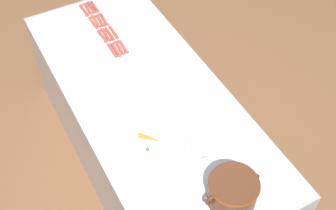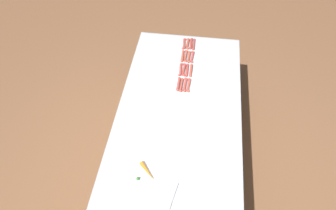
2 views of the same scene
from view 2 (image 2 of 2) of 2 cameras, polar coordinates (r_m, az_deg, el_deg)
ground_plane at (r=3.15m, az=1.21°, el=-13.95°), size 20.00×20.00×0.00m
griddle_counter at (r=2.77m, az=1.36°, el=-10.01°), size 1.02×2.42×0.87m
hot_dog_0 at (r=3.13m, az=4.83°, el=11.22°), size 0.03×0.17×0.02m
hot_dog_1 at (r=2.98m, az=4.54°, el=8.94°), size 0.03×0.17×0.02m
hot_dog_2 at (r=2.84m, az=4.32°, el=6.46°), size 0.03×0.17×0.02m
hot_dog_3 at (r=2.71m, az=3.88°, el=3.74°), size 0.03×0.17×0.02m
hot_dog_4 at (r=3.13m, az=4.30°, el=11.35°), size 0.03×0.17×0.02m
hot_dog_5 at (r=2.98m, az=3.91°, el=8.97°), size 0.03×0.17×0.02m
hot_dog_6 at (r=2.84m, az=3.59°, el=6.50°), size 0.02×0.17×0.02m
hot_dog_7 at (r=2.71m, az=3.20°, el=3.81°), size 0.03×0.17×0.02m
hot_dog_8 at (r=3.13m, az=3.71°, el=11.36°), size 0.03×0.17×0.02m
hot_dog_9 at (r=2.99m, az=3.31°, el=9.14°), size 0.03×0.17×0.02m
hot_dog_10 at (r=2.84m, az=2.98°, el=6.62°), size 0.03×0.17×0.02m
hot_dog_11 at (r=2.70m, az=2.51°, el=3.77°), size 0.03×0.17×0.02m
hot_dog_12 at (r=3.13m, az=3.03°, el=11.34°), size 0.03×0.17×0.02m
hot_dog_13 at (r=2.98m, az=2.73°, el=9.11°), size 0.02×0.17×0.02m
hot_dog_14 at (r=2.84m, az=2.37°, el=6.64°), size 0.03×0.17×0.02m
hot_dog_15 at (r=2.71m, az=1.97°, el=3.95°), size 0.03×0.17×0.02m
carrot at (r=2.20m, az=-3.93°, el=-12.34°), size 0.14×0.15×0.03m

